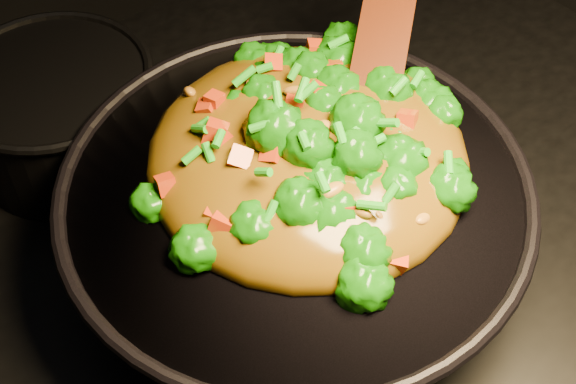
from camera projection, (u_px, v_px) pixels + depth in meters
wok at (295, 228)px, 0.77m from camera, size 0.46×0.46×0.12m
stir_fry at (309, 123)px, 0.70m from camera, size 0.33×0.33×0.10m
spatula at (379, 61)px, 0.75m from camera, size 0.28×0.23×0.13m
back_pot at (60, 115)px, 0.87m from camera, size 0.25×0.25×0.12m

